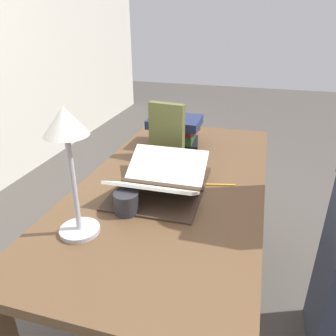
{
  "coord_description": "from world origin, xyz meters",
  "views": [
    {
      "loc": [
        -1.24,
        -0.33,
        1.42
      ],
      "look_at": [
        -0.05,
        0.02,
        0.84
      ],
      "focal_mm": 35.0,
      "sensor_mm": 36.0,
      "label": 1
    }
  ],
  "objects_px": {
    "open_book": "(161,181)",
    "pencil": "(215,185)",
    "book_stack_tall": "(175,131)",
    "coffee_mug": "(126,203)",
    "book_standing_upright": "(167,131)",
    "reading_lamp": "(68,143)"
  },
  "relations": [
    {
      "from": "open_book",
      "to": "book_stack_tall",
      "type": "relative_size",
      "value": 1.64
    },
    {
      "from": "open_book",
      "to": "book_stack_tall",
      "type": "distance_m",
      "value": 0.51
    },
    {
      "from": "book_stack_tall",
      "to": "pencil",
      "type": "xyz_separation_m",
      "value": [
        -0.42,
        -0.29,
        -0.08
      ]
    },
    {
      "from": "book_standing_upright",
      "to": "coffee_mug",
      "type": "distance_m",
      "value": 0.55
    },
    {
      "from": "open_book",
      "to": "pencil",
      "type": "relative_size",
      "value": 2.81
    },
    {
      "from": "open_book",
      "to": "book_stack_tall",
      "type": "bearing_deg",
      "value": 7.25
    },
    {
      "from": "book_stack_tall",
      "to": "coffee_mug",
      "type": "height_order",
      "value": "book_stack_tall"
    },
    {
      "from": "reading_lamp",
      "to": "coffee_mug",
      "type": "xyz_separation_m",
      "value": [
        0.16,
        -0.1,
        -0.28
      ]
    },
    {
      "from": "book_standing_upright",
      "to": "reading_lamp",
      "type": "height_order",
      "value": "reading_lamp"
    },
    {
      "from": "book_standing_upright",
      "to": "pencil",
      "type": "height_order",
      "value": "book_standing_upright"
    },
    {
      "from": "book_stack_tall",
      "to": "reading_lamp",
      "type": "relative_size",
      "value": 0.67
    },
    {
      "from": "book_stack_tall",
      "to": "reading_lamp",
      "type": "bearing_deg",
      "value": 173.74
    },
    {
      "from": "open_book",
      "to": "book_standing_upright",
      "type": "relative_size",
      "value": 1.71
    },
    {
      "from": "open_book",
      "to": "reading_lamp",
      "type": "distance_m",
      "value": 0.5
    },
    {
      "from": "pencil",
      "to": "open_book",
      "type": "bearing_deg",
      "value": 111.65
    },
    {
      "from": "pencil",
      "to": "reading_lamp",
      "type": "bearing_deg",
      "value": 139.68
    },
    {
      "from": "open_book",
      "to": "coffee_mug",
      "type": "height_order",
      "value": "open_book"
    },
    {
      "from": "book_standing_upright",
      "to": "coffee_mug",
      "type": "xyz_separation_m",
      "value": [
        -0.54,
        -0.0,
        -0.1
      ]
    },
    {
      "from": "book_standing_upright",
      "to": "pencil",
      "type": "relative_size",
      "value": 1.64
    },
    {
      "from": "open_book",
      "to": "pencil",
      "type": "bearing_deg",
      "value": -69.35
    },
    {
      "from": "book_standing_upright",
      "to": "coffee_mug",
      "type": "height_order",
      "value": "book_standing_upright"
    },
    {
      "from": "open_book",
      "to": "pencil",
      "type": "height_order",
      "value": "open_book"
    }
  ]
}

